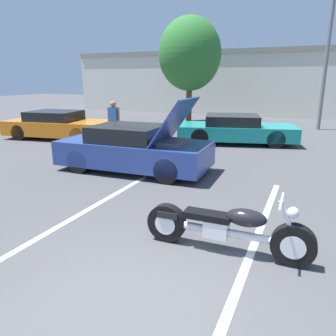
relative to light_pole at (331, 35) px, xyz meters
The scene contains 11 objects.
ground_plane 16.37m from the light_pole, 97.53° to the right, with size 80.00×80.00×0.00m, color #474749.
parking_stripe_foreground 14.30m from the light_pole, 108.23° to the right, with size 0.12×5.40×0.01m, color white.
parking_stripe_middle 13.69m from the light_pole, 94.34° to the right, with size 0.12×5.40×0.01m, color white.
far_building 7.05m from the light_pole, 107.87° to the left, with size 32.00×4.20×4.40m.
light_pole is the anchor object (origin of this frame).
tree_background 7.01m from the light_pole, behind, with size 3.46×3.46×5.80m.
motorcycle 14.47m from the light_pole, 95.59° to the right, with size 2.51×0.70×0.94m.
show_car_hood_open 12.11m from the light_pole, 114.81° to the right, with size 4.26×1.97×2.05m.
parked_car_mid_row 7.26m from the light_pole, 121.03° to the right, with size 4.89×3.07×1.12m.
parked_car_left_row 13.25m from the light_pole, 144.82° to the right, with size 4.67×2.54×1.17m.
spectator_midground 11.14m from the light_pole, 132.82° to the right, with size 0.52×0.22×1.71m.
Camera 1 is at (1.73, -2.60, 2.53)m, focal length 35.00 mm.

